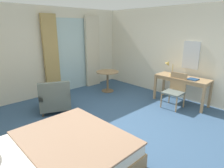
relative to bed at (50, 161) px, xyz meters
The scene contains 14 objects.
ground 1.69m from the bed, 15.16° to the left, with size 6.22×6.44×0.10m, color #38567A.
wall_back 3.92m from the bed, 64.60° to the left, with size 5.82×0.12×2.71m, color silver.
wall_right 4.62m from the bed, ahead, with size 0.12×6.04×2.71m, color silver.
balcony_glass_door 4.27m from the bed, 52.86° to the left, with size 1.15×0.02×2.39m, color silver.
curtain_panel_left 3.78m from the bed, 61.93° to the left, with size 0.46×0.10×2.49m, color tan.
curtain_panel_right 4.72m from the bed, 44.19° to the left, with size 0.58×0.10×2.49m, color beige.
bed is the anchor object (origin of this frame).
writing_desk 4.04m from the bed, ahead, with size 0.58×1.48×0.77m.
desk_chair 3.66m from the bed, ahead, with size 0.49×0.49×0.93m.
desk_lamp 4.08m from the bed, ahead, with size 0.24×0.28×0.45m.
closed_book 4.00m from the bed, ahead, with size 0.25×0.25×0.02m, color navy.
armchair_by_window 2.34m from the bed, 61.07° to the left, with size 0.98×0.98×0.84m.
round_cafe_table 3.94m from the bed, 35.54° to the left, with size 0.74×0.74×0.69m.
wall_mirror 4.52m from the bed, ahead, with size 0.02×0.47×0.78m.
Camera 1 is at (-2.56, -2.77, 2.11)m, focal length 30.63 mm.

